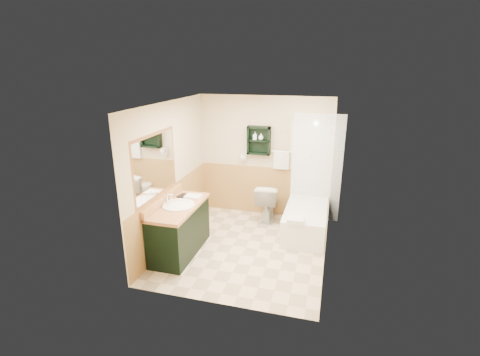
% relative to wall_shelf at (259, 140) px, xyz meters
% --- Properties ---
extents(floor, '(3.00, 3.00, 0.00)m').
position_rel_wall_shelf_xyz_m(floor, '(0.10, -1.41, -1.55)').
color(floor, beige).
rests_on(floor, ground).
extents(back_wall, '(2.60, 0.04, 2.40)m').
position_rel_wall_shelf_xyz_m(back_wall, '(0.10, 0.11, -0.35)').
color(back_wall, beige).
rests_on(back_wall, ground).
extents(left_wall, '(0.04, 3.00, 2.40)m').
position_rel_wall_shelf_xyz_m(left_wall, '(-1.22, -1.41, -0.35)').
color(left_wall, beige).
rests_on(left_wall, ground).
extents(right_wall, '(0.04, 3.00, 2.40)m').
position_rel_wall_shelf_xyz_m(right_wall, '(1.42, -1.41, -0.35)').
color(right_wall, beige).
rests_on(right_wall, ground).
extents(ceiling, '(2.60, 3.00, 0.04)m').
position_rel_wall_shelf_xyz_m(ceiling, '(0.10, -1.41, 0.87)').
color(ceiling, white).
rests_on(ceiling, back_wall).
extents(wainscot_left, '(2.98, 2.98, 1.00)m').
position_rel_wall_shelf_xyz_m(wainscot_left, '(-1.19, -1.41, -1.05)').
color(wainscot_left, tan).
rests_on(wainscot_left, left_wall).
extents(wainscot_back, '(2.58, 2.58, 1.00)m').
position_rel_wall_shelf_xyz_m(wainscot_back, '(0.10, 0.08, -1.05)').
color(wainscot_back, tan).
rests_on(wainscot_back, back_wall).
extents(mirror_frame, '(1.30, 1.30, 1.00)m').
position_rel_wall_shelf_xyz_m(mirror_frame, '(-1.17, -1.96, -0.05)').
color(mirror_frame, brown).
rests_on(mirror_frame, left_wall).
extents(mirror_glass, '(1.20, 1.20, 0.90)m').
position_rel_wall_shelf_xyz_m(mirror_glass, '(-1.17, -1.96, -0.05)').
color(mirror_glass, white).
rests_on(mirror_glass, left_wall).
extents(tile_right, '(1.50, 1.50, 2.10)m').
position_rel_wall_shelf_xyz_m(tile_right, '(1.38, -0.66, -0.50)').
color(tile_right, white).
rests_on(tile_right, right_wall).
extents(tile_back, '(0.95, 0.95, 2.10)m').
position_rel_wall_shelf_xyz_m(tile_back, '(1.13, 0.07, -0.50)').
color(tile_back, white).
rests_on(tile_back, back_wall).
extents(tile_accent, '(1.50, 1.50, 0.10)m').
position_rel_wall_shelf_xyz_m(tile_accent, '(1.37, -0.66, 0.35)').
color(tile_accent, '#144831').
rests_on(tile_accent, right_wall).
extents(wall_shelf, '(0.45, 0.15, 0.55)m').
position_rel_wall_shelf_xyz_m(wall_shelf, '(0.00, 0.00, 0.00)').
color(wall_shelf, black).
rests_on(wall_shelf, back_wall).
extents(hair_dryer, '(0.10, 0.24, 0.18)m').
position_rel_wall_shelf_xyz_m(hair_dryer, '(-0.30, 0.02, -0.35)').
color(hair_dryer, silver).
rests_on(hair_dryer, back_wall).
extents(towel_bar, '(0.40, 0.06, 0.40)m').
position_rel_wall_shelf_xyz_m(towel_bar, '(0.45, 0.04, -0.20)').
color(towel_bar, white).
rests_on(towel_bar, back_wall).
extents(curtain_rod, '(0.03, 1.60, 0.03)m').
position_rel_wall_shelf_xyz_m(curtain_rod, '(0.63, -0.66, 0.45)').
color(curtain_rod, silver).
rests_on(curtain_rod, back_wall).
extents(shower_curtain, '(1.05, 1.05, 1.70)m').
position_rel_wall_shelf_xyz_m(shower_curtain, '(0.63, -0.48, -0.40)').
color(shower_curtain, beige).
rests_on(shower_curtain, curtain_rod).
extents(vanity, '(0.59, 1.31, 0.83)m').
position_rel_wall_shelf_xyz_m(vanity, '(-0.89, -1.83, -1.13)').
color(vanity, black).
rests_on(vanity, ground).
extents(bathtub, '(0.73, 1.50, 0.49)m').
position_rel_wall_shelf_xyz_m(bathtub, '(1.03, -0.55, -1.31)').
color(bathtub, white).
rests_on(bathtub, ground).
extents(toilet, '(0.47, 0.78, 0.74)m').
position_rel_wall_shelf_xyz_m(toilet, '(0.24, -0.20, -1.18)').
color(toilet, white).
rests_on(toilet, ground).
extents(counter_towel, '(0.26, 0.20, 0.04)m').
position_rel_wall_shelf_xyz_m(counter_towel, '(-0.79, -1.45, -0.70)').
color(counter_towel, white).
rests_on(counter_towel, vanity).
extents(vanity_book, '(0.15, 0.04, 0.20)m').
position_rel_wall_shelf_xyz_m(vanity_book, '(-1.06, -1.42, -0.62)').
color(vanity_book, black).
rests_on(vanity_book, vanity).
extents(tub_towel, '(0.27, 0.22, 0.07)m').
position_rel_wall_shelf_xyz_m(tub_towel, '(0.90, -1.22, -1.03)').
color(tub_towel, white).
rests_on(tub_towel, bathtub).
extents(soap_bottle_a, '(0.07, 0.15, 0.07)m').
position_rel_wall_shelf_xyz_m(soap_bottle_a, '(-0.07, -0.01, 0.05)').
color(soap_bottle_a, white).
rests_on(soap_bottle_a, wall_shelf).
extents(soap_bottle_b, '(0.13, 0.15, 0.10)m').
position_rel_wall_shelf_xyz_m(soap_bottle_b, '(0.04, -0.01, 0.06)').
color(soap_bottle_b, white).
rests_on(soap_bottle_b, wall_shelf).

